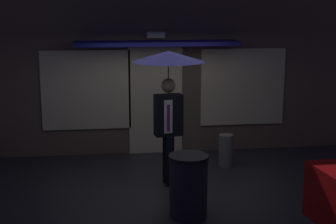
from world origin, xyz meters
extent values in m
plane|color=#26262B|center=(0.00, 0.00, 0.00)|extent=(18.00, 18.00, 0.00)
cube|color=brown|center=(0.00, 2.35, 2.05)|extent=(8.38, 0.30, 4.10)
cube|color=beige|center=(0.00, 2.18, 1.10)|extent=(1.10, 0.04, 2.20)
cube|color=beige|center=(-1.40, 2.18, 1.35)|extent=(1.78, 0.04, 1.60)
cube|color=beige|center=(1.84, 2.18, 1.35)|extent=(1.78, 0.04, 1.60)
cube|color=white|center=(0.00, 2.10, 2.45)|extent=(0.36, 0.16, 0.12)
cube|color=navy|center=(0.00, 1.85, 2.30)|extent=(3.20, 0.70, 0.08)
cylinder|color=black|center=(0.03, 0.16, 0.43)|extent=(0.15, 0.15, 0.87)
cylinder|color=black|center=(0.00, 0.36, 0.43)|extent=(0.15, 0.15, 0.87)
cube|color=black|center=(0.01, 0.26, 1.22)|extent=(0.49, 0.30, 0.70)
cube|color=silver|center=(-0.01, 0.13, 1.22)|extent=(0.14, 0.04, 0.56)
cube|color=#721966|center=(-0.01, 0.13, 1.20)|extent=(0.05, 0.03, 0.45)
sphere|color=#9A735E|center=(0.01, 0.26, 1.72)|extent=(0.24, 0.24, 0.24)
cylinder|color=slate|center=(0.01, 0.26, 1.77)|extent=(0.02, 0.02, 1.04)
cone|color=#14144C|center=(0.01, 0.26, 2.20)|extent=(1.21, 1.21, 0.18)
cylinder|color=slate|center=(1.23, 1.11, 0.31)|extent=(0.28, 0.28, 0.61)
cylinder|color=#2D2D33|center=(0.12, -1.13, 0.43)|extent=(0.55, 0.55, 0.87)
cylinder|color=black|center=(0.12, -1.13, 0.90)|extent=(0.58, 0.58, 0.06)
camera|label=1|loc=(-1.06, -7.91, 3.02)|focal=53.78mm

